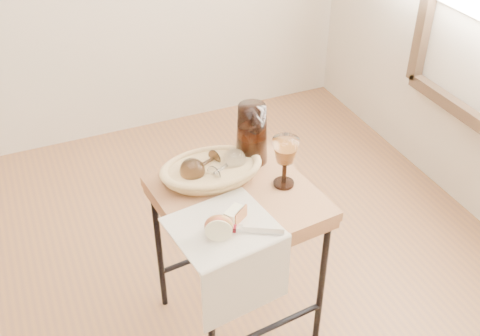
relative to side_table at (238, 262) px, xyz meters
name	(u,v)px	position (x,y,z in m)	size (l,w,h in m)	color
side_table	(238,262)	(0.00, 0.00, 0.00)	(0.50, 0.50, 0.63)	brown
tea_towel	(223,227)	(-0.11, -0.14, 0.32)	(0.31, 0.28, 0.01)	#FCECD0
bread_basket	(211,172)	(-0.05, 0.12, 0.34)	(0.32, 0.22, 0.06)	#976136
goblet_lying_a	(202,165)	(-0.08, 0.13, 0.37)	(0.14, 0.09, 0.09)	brown
goblet_lying_b	(226,166)	(0.00, 0.10, 0.37)	(0.13, 0.08, 0.08)	white
pitcher	(252,133)	(0.12, 0.16, 0.43)	(0.16, 0.24, 0.26)	black
wine_goblet	(285,162)	(0.16, -0.01, 0.41)	(0.09, 0.09, 0.18)	white
apple_half	(219,226)	(-0.14, -0.17, 0.36)	(0.09, 0.05, 0.08)	red
apple_wedge	(234,215)	(-0.07, -0.13, 0.35)	(0.07, 0.04, 0.04)	#FFF7C4
table_knife	(242,229)	(-0.06, -0.18, 0.33)	(0.23, 0.02, 0.02)	silver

